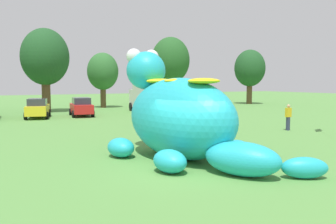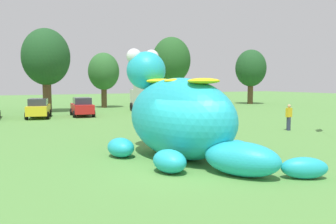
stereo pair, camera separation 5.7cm
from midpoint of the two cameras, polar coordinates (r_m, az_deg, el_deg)
ground_plane at (r=12.85m, az=2.33°, el=-9.34°), size 160.00×160.00×0.00m
giant_inflatable_creature at (r=14.36m, az=2.05°, el=-0.83°), size 5.64×8.87×4.71m
car_yellow at (r=32.62m, az=-20.40°, el=0.58°), size 2.62×4.38×1.72m
car_red at (r=33.29m, az=-13.85°, el=0.82°), size 2.29×4.27×1.72m
box_truck at (r=36.28m, az=-3.48°, el=2.46°), size 3.16×6.63×2.95m
tree_centre_left at (r=38.90m, az=-19.31°, el=8.43°), size 4.92×4.92×8.74m
tree_centre at (r=43.76m, az=-10.45°, el=6.50°), size 3.81×3.81×6.76m
tree_centre_right at (r=47.71m, az=0.60°, el=8.39°), size 5.20×5.20×9.23m
tree_mid_right at (r=51.66m, az=13.44°, el=6.95°), size 4.39×4.39×7.78m
spectator_near_inflatable at (r=24.11m, az=19.24°, el=-0.85°), size 0.38×0.26×1.71m
spectator_mid_field at (r=34.11m, az=2.81°, el=1.04°), size 0.38×0.26×1.71m
spectator_wandering at (r=25.60m, az=-4.66°, el=-0.26°), size 0.38×0.26×1.71m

